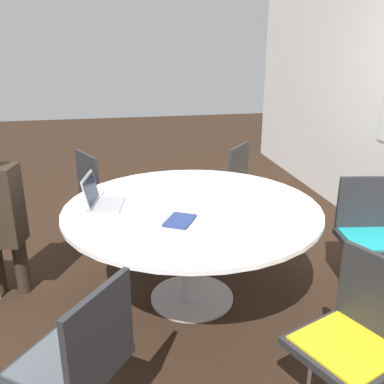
{
  "coord_description": "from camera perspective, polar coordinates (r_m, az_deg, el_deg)",
  "views": [
    {
      "loc": [
        2.63,
        -0.51,
        1.76
      ],
      "look_at": [
        0.0,
        0.0,
        0.82
      ],
      "focal_mm": 40.0,
      "sensor_mm": 36.0,
      "label": 1
    }
  ],
  "objects": [
    {
      "name": "chair_3",
      "position": [
        3.32,
        22.74,
        -4.49
      ],
      "size": [
        0.48,
        0.5,
        0.85
      ],
      "rotation": [
        0.0,
        0.0,
        10.84
      ],
      "color": "#262628",
      "rests_on": "ground_plane"
    },
    {
      "name": "chair_4",
      "position": [
        4.07,
        7.82,
        1.22
      ],
      "size": [
        0.61,
        0.6,
        0.85
      ],
      "rotation": [
        0.0,
        0.0,
        11.88
      ],
      "color": "#262628",
      "rests_on": "ground_plane"
    },
    {
      "name": "spiral_notebook",
      "position": [
        2.62,
        -1.62,
        -3.83
      ],
      "size": [
        0.26,
        0.23,
        0.02
      ],
      "color": "navy",
      "rests_on": "conference_table"
    },
    {
      "name": "chair_2",
      "position": [
        2.2,
        21.13,
        -16.98
      ],
      "size": [
        0.57,
        0.56,
        0.85
      ],
      "rotation": [
        0.0,
        0.0,
        9.81
      ],
      "color": "#262628",
      "rests_on": "ground_plane"
    },
    {
      "name": "chair_1",
      "position": [
        2.01,
        -14.92,
        -20.23
      ],
      "size": [
        0.6,
        0.6,
        0.85
      ],
      "rotation": [
        0.0,
        0.0,
        8.79
      ],
      "color": "#262628",
      "rests_on": "ground_plane"
    },
    {
      "name": "laptop",
      "position": [
        2.92,
        -12.2,
        -0.84
      ],
      "size": [
        0.33,
        0.28,
        0.21
      ],
      "rotation": [
        0.0,
        0.0,
        2.95
      ],
      "color": "#99999E",
      "rests_on": "conference_table"
    },
    {
      "name": "chair_5",
      "position": [
        3.96,
        -11.9,
        0.45
      ],
      "size": [
        0.58,
        0.57,
        0.85
      ],
      "rotation": [
        0.0,
        0.0,
        13.01
      ],
      "color": "#262628",
      "rests_on": "ground_plane"
    },
    {
      "name": "ground_plane",
      "position": [
        3.2,
        0.0,
        -13.97
      ],
      "size": [
        16.0,
        16.0,
        0.0
      ],
      "primitive_type": "plane",
      "color": "black"
    },
    {
      "name": "conference_table",
      "position": [
        2.91,
        0.0,
        -3.81
      ],
      "size": [
        1.72,
        1.72,
        0.72
      ],
      "color": "#B7B7BC",
      "rests_on": "ground_plane"
    }
  ]
}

